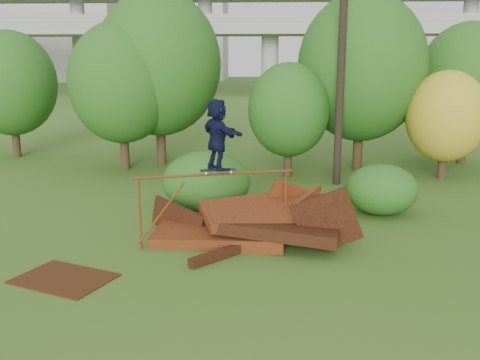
{
  "coord_description": "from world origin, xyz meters",
  "views": [
    {
      "loc": [
        -0.13,
        -10.77,
        4.54
      ],
      "look_at": [
        -0.8,
        2.0,
        1.6
      ],
      "focal_mm": 40.0,
      "sensor_mm": 36.0,
      "label": 1
    }
  ],
  "objects_px": {
    "scrap_pile": "(250,225)",
    "flat_plate": "(64,279)",
    "skater": "(217,134)",
    "utility_pole": "(343,24)"
  },
  "relations": [
    {
      "from": "scrap_pile",
      "to": "flat_plate",
      "type": "bearing_deg",
      "value": -144.39
    },
    {
      "from": "flat_plate",
      "to": "skater",
      "type": "bearing_deg",
      "value": 38.43
    },
    {
      "from": "skater",
      "to": "flat_plate",
      "type": "bearing_deg",
      "value": 93.28
    },
    {
      "from": "scrap_pile",
      "to": "utility_pole",
      "type": "height_order",
      "value": "utility_pole"
    },
    {
      "from": "flat_plate",
      "to": "scrap_pile",
      "type": "bearing_deg",
      "value": 35.61
    },
    {
      "from": "scrap_pile",
      "to": "utility_pole",
      "type": "xyz_separation_m",
      "value": [
        2.96,
        6.28,
        5.27
      ]
    },
    {
      "from": "scrap_pile",
      "to": "skater",
      "type": "xyz_separation_m",
      "value": [
        -0.78,
        -0.32,
        2.35
      ]
    },
    {
      "from": "flat_plate",
      "to": "utility_pole",
      "type": "height_order",
      "value": "utility_pole"
    },
    {
      "from": "skater",
      "to": "utility_pole",
      "type": "xyz_separation_m",
      "value": [
        3.74,
        6.6,
        2.92
      ]
    },
    {
      "from": "scrap_pile",
      "to": "flat_plate",
      "type": "relative_size",
      "value": 2.85
    }
  ]
}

